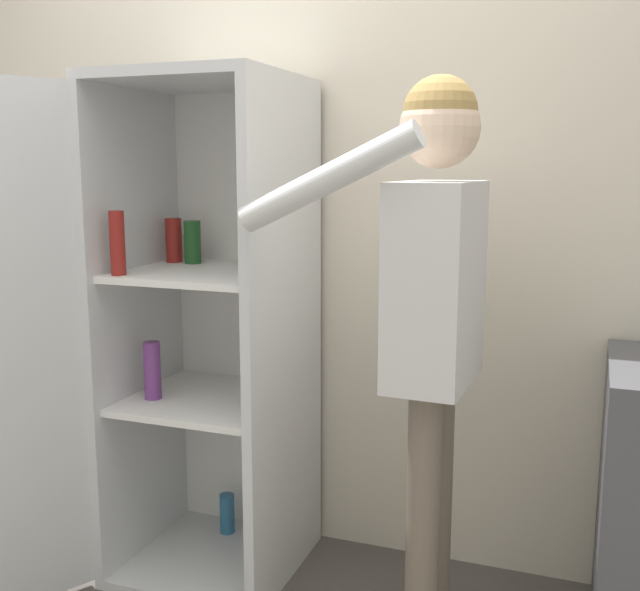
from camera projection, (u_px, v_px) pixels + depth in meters
name	position (u px, v px, depth m)	size (l,w,h in m)	color
wall_back	(319.00, 218.00, 2.83)	(7.00, 0.06, 2.55)	beige
refrigerator	(169.00, 335.00, 2.63)	(0.95, 1.16, 1.77)	silver
person	(433.00, 287.00, 2.19)	(0.65, 0.52, 1.72)	#726656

